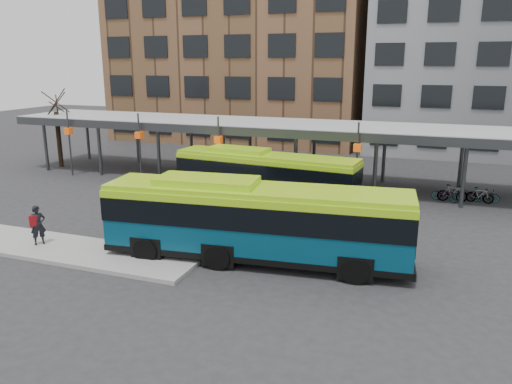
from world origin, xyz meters
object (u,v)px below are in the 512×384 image
bus_rear (265,174)px  tree (59,136)px  bus_front (254,219)px  pedestrian (38,225)px

bus_rear → tree: bearing=173.8°
bus_front → bus_rear: bearing=100.4°
bus_rear → pedestrian: 13.20m
tree → bus_front: 25.16m
tree → pedestrian: size_ratio=3.09×
bus_front → bus_rear: (-2.71, 9.22, -0.21)m
bus_front → bus_rear: size_ratio=1.13×
tree → bus_rear: size_ratio=0.49×
tree → bus_front: size_ratio=0.43×
tree → pedestrian: 19.15m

